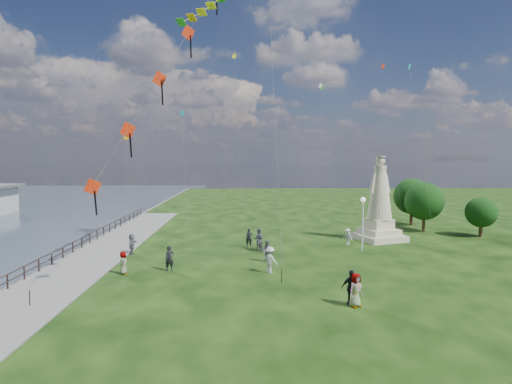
{
  "coord_description": "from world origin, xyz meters",
  "views": [
    {
      "loc": [
        -1.97,
        -23.88,
        8.01
      ],
      "look_at": [
        -1.0,
        8.0,
        5.5
      ],
      "focal_mm": 30.0,
      "sensor_mm": 36.0,
      "label": 1
    }
  ],
  "objects_px": {
    "person_1": "(268,251)",
    "person_7": "(259,239)",
    "person_2": "(270,260)",
    "person_3": "(352,288)",
    "statue": "(379,209)",
    "person_4": "(356,290)",
    "person_8": "(348,237)",
    "person_10": "(123,263)",
    "person_11": "(260,243)",
    "person_5": "(132,244)",
    "person_6": "(249,238)",
    "lamppost": "(363,212)",
    "person_0": "(170,258)"
  },
  "relations": [
    {
      "from": "person_5",
      "to": "person_4",
      "type": "bearing_deg",
      "value": -131.46
    },
    {
      "from": "person_0",
      "to": "person_6",
      "type": "xyz_separation_m",
      "value": [
        5.8,
        8.01,
        -0.06
      ]
    },
    {
      "from": "person_6",
      "to": "person_11",
      "type": "relative_size",
      "value": 1.11
    },
    {
      "from": "person_5",
      "to": "person_10",
      "type": "bearing_deg",
      "value": -171.51
    },
    {
      "from": "person_2",
      "to": "person_11",
      "type": "xyz_separation_m",
      "value": [
        -0.4,
        6.92,
        -0.17
      ]
    },
    {
      "from": "person_5",
      "to": "person_7",
      "type": "distance_m",
      "value": 10.77
    },
    {
      "from": "person_7",
      "to": "person_5",
      "type": "bearing_deg",
      "value": 14.2
    },
    {
      "from": "person_1",
      "to": "person_6",
      "type": "distance_m",
      "value": 5.79
    },
    {
      "from": "person_8",
      "to": "person_0",
      "type": "bearing_deg",
      "value": -101.89
    },
    {
      "from": "person_5",
      "to": "person_8",
      "type": "bearing_deg",
      "value": -80.81
    },
    {
      "from": "person_3",
      "to": "person_10",
      "type": "xyz_separation_m",
      "value": [
        -14.24,
        6.69,
        -0.18
      ]
    },
    {
      "from": "person_8",
      "to": "person_3",
      "type": "bearing_deg",
      "value": -55.32
    },
    {
      "from": "person_1",
      "to": "person_5",
      "type": "distance_m",
      "value": 11.62
    },
    {
      "from": "statue",
      "to": "person_3",
      "type": "height_order",
      "value": "statue"
    },
    {
      "from": "person_1",
      "to": "person_2",
      "type": "relative_size",
      "value": 0.9
    },
    {
      "from": "person_11",
      "to": "person_6",
      "type": "bearing_deg",
      "value": -146.14
    },
    {
      "from": "lamppost",
      "to": "person_7",
      "type": "bearing_deg",
      "value": 175.39
    },
    {
      "from": "person_5",
      "to": "person_3",
      "type": "bearing_deg",
      "value": -131.04
    },
    {
      "from": "person_8",
      "to": "person_10",
      "type": "distance_m",
      "value": 20.41
    },
    {
      "from": "person_6",
      "to": "person_10",
      "type": "height_order",
      "value": "person_6"
    },
    {
      "from": "person_0",
      "to": "person_2",
      "type": "xyz_separation_m",
      "value": [
        7.13,
        -0.82,
        0.03
      ]
    },
    {
      "from": "person_1",
      "to": "person_7",
      "type": "height_order",
      "value": "person_7"
    },
    {
      "from": "person_6",
      "to": "lamppost",
      "type": "bearing_deg",
      "value": -7.37
    },
    {
      "from": "person_3",
      "to": "person_0",
      "type": "bearing_deg",
      "value": -33.3
    },
    {
      "from": "lamppost",
      "to": "person_6",
      "type": "xyz_separation_m",
      "value": [
        -9.8,
        1.91,
        -2.54
      ]
    },
    {
      "from": "person_4",
      "to": "person_6",
      "type": "relative_size",
      "value": 1.1
    },
    {
      "from": "person_5",
      "to": "person_1",
      "type": "bearing_deg",
      "value": -105.98
    },
    {
      "from": "person_8",
      "to": "statue",
      "type": "bearing_deg",
      "value": 78.13
    },
    {
      "from": "person_8",
      "to": "person_2",
      "type": "bearing_deg",
      "value": -81.52
    },
    {
      "from": "person_2",
      "to": "person_8",
      "type": "xyz_separation_m",
      "value": [
        7.83,
        9.58,
        -0.17
      ]
    },
    {
      "from": "person_1",
      "to": "person_10",
      "type": "height_order",
      "value": "person_1"
    },
    {
      "from": "person_3",
      "to": "person_11",
      "type": "bearing_deg",
      "value": -71.3
    },
    {
      "from": "person_6",
      "to": "person_8",
      "type": "distance_m",
      "value": 9.2
    },
    {
      "from": "person_8",
      "to": "person_10",
      "type": "xyz_separation_m",
      "value": [
        -18.02,
        -9.58,
        0.04
      ]
    },
    {
      "from": "person_3",
      "to": "person_4",
      "type": "bearing_deg",
      "value": 113.82
    },
    {
      "from": "person_2",
      "to": "person_7",
      "type": "relative_size",
      "value": 0.98
    },
    {
      "from": "lamppost",
      "to": "person_4",
      "type": "xyz_separation_m",
      "value": [
        -4.28,
        -13.92,
        -2.45
      ]
    },
    {
      "from": "person_3",
      "to": "statue",
      "type": "bearing_deg",
      "value": -111.33
    },
    {
      "from": "lamppost",
      "to": "person_11",
      "type": "bearing_deg",
      "value": -179.96
    },
    {
      "from": "person_2",
      "to": "person_3",
      "type": "xyz_separation_m",
      "value": [
        4.06,
        -6.69,
        0.04
      ]
    },
    {
      "from": "person_5",
      "to": "lamppost",
      "type": "bearing_deg",
      "value": -88.78
    },
    {
      "from": "person_1",
      "to": "person_6",
      "type": "bearing_deg",
      "value": 132.79
    },
    {
      "from": "person_0",
      "to": "person_1",
      "type": "bearing_deg",
      "value": -4.24
    },
    {
      "from": "person_10",
      "to": "person_4",
      "type": "bearing_deg",
      "value": -145.9
    },
    {
      "from": "statue",
      "to": "lamppost",
      "type": "relative_size",
      "value": 1.76
    },
    {
      "from": "lamppost",
      "to": "person_6",
      "type": "relative_size",
      "value": 2.79
    },
    {
      "from": "person_2",
      "to": "person_3",
      "type": "bearing_deg",
      "value": 157.23
    },
    {
      "from": "person_4",
      "to": "person_6",
      "type": "distance_m",
      "value": 16.77
    },
    {
      "from": "person_2",
      "to": "person_11",
      "type": "height_order",
      "value": "person_2"
    },
    {
      "from": "person_1",
      "to": "person_4",
      "type": "distance_m",
      "value": 11.02
    }
  ]
}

